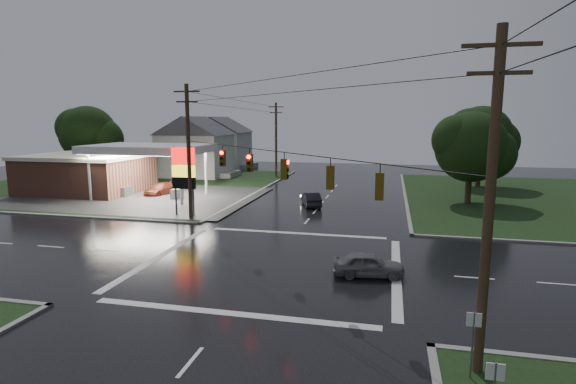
% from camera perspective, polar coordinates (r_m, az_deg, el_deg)
% --- Properties ---
extents(ground, '(120.00, 120.00, 0.00)m').
position_cam_1_polar(ground, '(26.35, -2.00, -8.99)').
color(ground, black).
rests_on(ground, ground).
extents(grass_nw, '(36.00, 36.00, 0.08)m').
position_cam_1_polar(grass_nw, '(60.32, -19.83, 0.91)').
color(grass_nw, black).
rests_on(grass_nw, ground).
extents(gas_station, '(26.20, 18.00, 5.60)m').
position_cam_1_polar(gas_station, '(54.68, -23.23, 2.54)').
color(gas_station, '#2D2D2D').
rests_on(gas_station, ground).
extents(pylon_sign, '(2.00, 0.35, 6.00)m').
position_cam_1_polar(pylon_sign, '(38.83, -13.12, 2.76)').
color(pylon_sign, '#59595E').
rests_on(pylon_sign, ground).
extents(utility_pole_nw, '(2.20, 0.32, 11.00)m').
position_cam_1_polar(utility_pole_nw, '(37.35, -12.50, 5.17)').
color(utility_pole_nw, '#382619').
rests_on(utility_pole_nw, ground).
extents(utility_pole_se, '(2.20, 0.32, 11.00)m').
position_cam_1_polar(utility_pole_se, '(15.20, 24.22, -1.18)').
color(utility_pole_se, '#382619').
rests_on(utility_pole_se, ground).
extents(utility_pole_n, '(2.20, 0.32, 10.50)m').
position_cam_1_polar(utility_pole_n, '(64.25, -1.53, 6.80)').
color(utility_pole_n, '#382619').
rests_on(utility_pole_n, ground).
extents(traffic_signals, '(26.87, 26.87, 1.47)m').
position_cam_1_polar(traffic_signals, '(25.06, -2.06, 5.20)').
color(traffic_signals, black).
rests_on(traffic_signals, ground).
extents(house_near, '(11.05, 8.48, 8.60)m').
position_cam_1_polar(house_near, '(66.23, -11.65, 5.77)').
color(house_near, silver).
rests_on(house_near, ground).
extents(house_far, '(11.05, 8.48, 8.60)m').
position_cam_1_polar(house_far, '(77.66, -8.65, 6.34)').
color(house_far, silver).
rests_on(house_far, ground).
extents(tree_nw_behind, '(8.93, 7.60, 10.00)m').
position_cam_1_polar(tree_nw_behind, '(67.55, -23.93, 6.74)').
color(tree_nw_behind, black).
rests_on(tree_nw_behind, ground).
extents(tree_ne_near, '(7.99, 6.80, 8.98)m').
position_cam_1_polar(tree_ne_near, '(46.88, 22.39, 5.29)').
color(tree_ne_near, black).
rests_on(tree_ne_near, ground).
extents(tree_ne_far, '(8.46, 7.20, 9.80)m').
position_cam_1_polar(tree_ne_far, '(59.18, 23.44, 6.52)').
color(tree_ne_far, black).
rests_on(tree_ne_far, ground).
extents(car_north, '(2.70, 4.32, 1.34)m').
position_cam_1_polar(car_north, '(42.94, 2.94, -0.90)').
color(car_north, black).
rests_on(car_north, ground).
extents(car_crossing, '(3.94, 2.03, 1.28)m').
position_cam_1_polar(car_crossing, '(24.41, 10.17, -9.06)').
color(car_crossing, slate).
rests_on(car_crossing, ground).
extents(car_pump, '(2.88, 4.78, 1.29)m').
position_cam_1_polar(car_pump, '(51.09, -15.76, 0.37)').
color(car_pump, '#5B2014').
rests_on(car_pump, ground).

